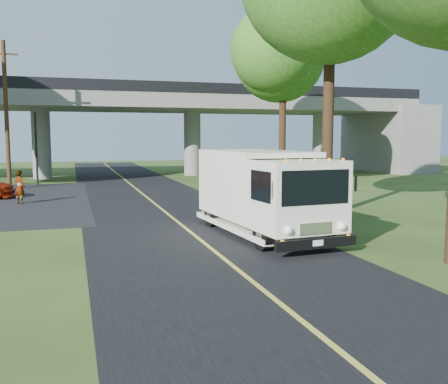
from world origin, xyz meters
name	(u,v)px	position (x,y,z in m)	size (l,w,h in m)	color
ground	(268,295)	(0.00, 0.00, 0.00)	(120.00, 120.00, 0.00)	#304318
road	(173,219)	(0.00, 10.00, 0.01)	(7.00, 90.00, 0.02)	black
lane_line	(173,218)	(0.00, 10.00, 0.03)	(0.12, 90.00, 0.01)	gold
overpass	(120,120)	(0.00, 32.00, 4.56)	(54.00, 10.00, 7.30)	slate
traffic_signal	(36,137)	(-6.00, 26.00, 3.20)	(0.18, 0.22, 5.20)	black
utility_pole	(6,114)	(-7.50, 24.00, 4.59)	(1.60, 0.26, 9.00)	#472D19
tree_right_far	(287,54)	(9.21, 19.84, 8.30)	(5.77, 5.67, 10.99)	#382314
step_van	(263,190)	(2.19, 5.86, 1.50)	(2.98, 6.77, 2.76)	silver
pedestrian	(20,187)	(-6.20, 16.48, 0.82)	(0.60, 0.39, 1.64)	gray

